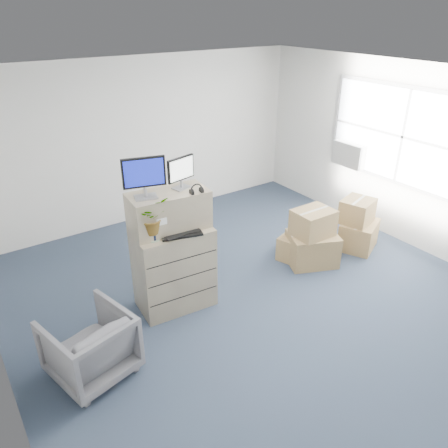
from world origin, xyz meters
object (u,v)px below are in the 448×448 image
(filing_cabinet_lower, at_px, (174,268))
(monitor_right, at_px, (181,171))
(office_chair, at_px, (89,343))
(keyboard, at_px, (181,234))
(water_bottle, at_px, (177,218))
(monitor_left, at_px, (144,176))
(potted_plant, at_px, (151,221))

(filing_cabinet_lower, xyz_separation_m, monitor_right, (0.20, 0.07, 1.23))
(filing_cabinet_lower, bearing_deg, monitor_right, 23.96)
(filing_cabinet_lower, bearing_deg, office_chair, -151.92)
(keyboard, bearing_deg, filing_cabinet_lower, 114.91)
(water_bottle, bearing_deg, office_chair, -158.04)
(monitor_left, relative_size, keyboard, 0.98)
(monitor_right, bearing_deg, keyboard, -137.93)
(keyboard, distance_m, water_bottle, 0.23)
(monitor_right, bearing_deg, monitor_left, 168.91)
(monitor_right, height_order, keyboard, monitor_right)
(water_bottle, relative_size, potted_plant, 0.49)
(monitor_left, bearing_deg, filing_cabinet_lower, 4.72)
(monitor_right, distance_m, water_bottle, 0.57)
(keyboard, relative_size, potted_plant, 0.95)
(filing_cabinet_lower, height_order, water_bottle, water_bottle)
(filing_cabinet_lower, relative_size, monitor_left, 2.29)
(monitor_left, height_order, monitor_right, monitor_left)
(filing_cabinet_lower, distance_m, water_bottle, 0.68)
(monitor_left, relative_size, monitor_right, 1.24)
(filing_cabinet_lower, relative_size, monitor_right, 2.83)
(office_chair, bearing_deg, water_bottle, -171.88)
(monitor_left, xyz_separation_m, keyboard, (0.30, -0.23, -0.72))
(monitor_left, distance_m, water_bottle, 0.71)
(monitor_right, bearing_deg, filing_cabinet_lower, -174.35)
(monitor_left, height_order, office_chair, monitor_left)
(monitor_left, height_order, water_bottle, monitor_left)
(keyboard, bearing_deg, office_chair, -148.60)
(monitor_right, relative_size, keyboard, 0.79)
(filing_cabinet_lower, bearing_deg, monitor_left, 174.40)
(water_bottle, height_order, office_chair, water_bottle)
(monitor_right, xyz_separation_m, keyboard, (-0.17, -0.25, -0.67))
(office_chair, bearing_deg, keyboard, -178.15)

